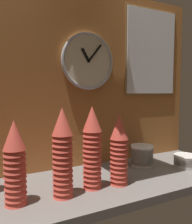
# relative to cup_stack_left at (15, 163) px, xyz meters

# --- Properties ---
(ground_plane) EXTENTS (1.60, 0.56, 0.04)m
(ground_plane) POSITION_rel_cup_stack_left_xyz_m (0.44, 0.08, -0.19)
(ground_plane) COLOR slate
(wall_tiled_back) EXTENTS (1.60, 0.03, 1.05)m
(wall_tiled_back) POSITION_rel_cup_stack_left_xyz_m (0.44, 0.34, 0.36)
(wall_tiled_back) COLOR #A3602D
(wall_tiled_back) RESTS_ON ground_plane
(cup_stack_left) EXTENTS (0.09, 0.09, 0.34)m
(cup_stack_left) POSITION_rel_cup_stack_left_xyz_m (0.00, 0.00, 0.00)
(cup_stack_left) COLOR #DB4C3D
(cup_stack_left) RESTS_ON ground_plane
(cup_stack_center) EXTENTS (0.09, 0.09, 0.38)m
(cup_stack_center) POSITION_rel_cup_stack_left_xyz_m (0.34, 0.00, 0.02)
(cup_stack_center) COLOR #DB4C3D
(cup_stack_center) RESTS_ON ground_plane
(cup_stack_center_right) EXTENTS (0.09, 0.09, 0.34)m
(cup_stack_center_right) POSITION_rel_cup_stack_left_xyz_m (0.47, -0.02, 0.00)
(cup_stack_center_right) COLOR #DB4C3D
(cup_stack_center_right) RESTS_ON ground_plane
(cup_stack_center_left) EXTENTS (0.09, 0.09, 0.38)m
(cup_stack_center_left) POSITION_rel_cup_stack_left_xyz_m (0.19, -0.02, 0.02)
(cup_stack_center_left) COLOR #DB4C3D
(cup_stack_center_left) RESTS_ON ground_plane
(bowl_stack_far_right) EXTENTS (0.14, 0.14, 0.07)m
(bowl_stack_far_right) POSITION_rel_cup_stack_left_xyz_m (0.96, 0.02, -0.13)
(bowl_stack_far_right) COLOR beige
(bowl_stack_far_right) RESTS_ON ground_plane
(bowl_stack_right) EXTENTS (0.14, 0.14, 0.13)m
(bowl_stack_right) POSITION_rel_cup_stack_left_xyz_m (0.75, 0.16, -0.10)
(bowl_stack_right) COLOR beige
(bowl_stack_right) RESTS_ON ground_plane
(wall_clock) EXTENTS (0.33, 0.03, 0.33)m
(wall_clock) POSITION_rel_cup_stack_left_xyz_m (0.47, 0.31, 0.45)
(wall_clock) COLOR beige
(menu_board) EXTENTS (0.42, 0.01, 0.58)m
(menu_board) POSITION_rel_cup_stack_left_xyz_m (0.95, 0.32, 0.54)
(menu_board) COLOR olive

